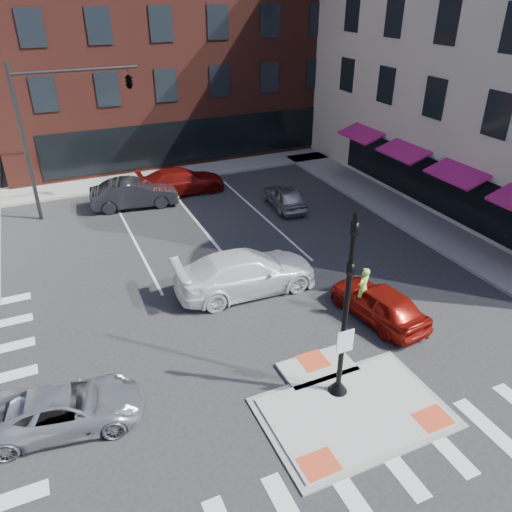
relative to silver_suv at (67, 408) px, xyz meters
name	(u,v)px	position (x,y,z in m)	size (l,w,h in m)	color
ground	(344,402)	(7.67, -2.52, -0.60)	(120.00, 120.00, 0.00)	#28282B
refuge_island	(349,406)	(7.67, -2.78, -0.55)	(5.40, 4.65, 0.13)	gray
sidewalk_e	(412,216)	(18.47, 7.48, -0.53)	(3.00, 24.00, 0.15)	gray
sidewalk_n	(203,169)	(10.67, 19.48, -0.53)	(26.00, 3.00, 0.15)	gray
building_n	(155,33)	(10.67, 29.47, 7.20)	(24.40, 18.40, 15.50)	#522119
building_far_left	(46,49)	(3.67, 49.48, 4.40)	(10.00, 12.00, 10.00)	slate
building_far_right	(160,32)	(16.67, 51.48, 5.40)	(12.00, 12.00, 12.00)	brown
signal_pole	(344,332)	(7.67, -2.13, 1.76)	(0.60, 0.60, 5.98)	black
mast_arm_signal	(101,94)	(4.19, 15.48, 5.61)	(6.10, 2.24, 8.00)	black
silver_suv	(67,408)	(0.00, 0.00, 0.00)	(1.99, 4.32, 1.20)	#B6B8BE
red_sedan	(379,303)	(11.17, 0.62, 0.10)	(1.66, 4.12, 1.40)	maroon
white_pickup	(246,272)	(7.45, 4.48, 0.25)	(2.38, 5.85, 1.70)	white
bg_car_dark	(134,193)	(5.17, 15.12, 0.19)	(1.67, 4.79, 1.58)	#28282D
bg_car_silver	(285,197)	(12.82, 11.54, 0.04)	(1.51, 3.76, 1.28)	#A6AAAD
bg_car_red	(181,181)	(8.20, 16.07, 0.15)	(2.10, 5.16, 1.50)	maroon
cyclist	(362,300)	(10.67, 1.02, 0.10)	(1.14, 1.71, 2.08)	#3F3F44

